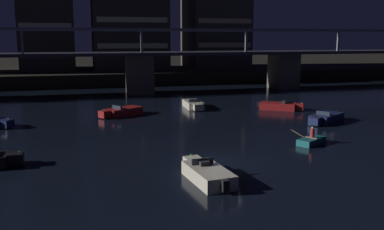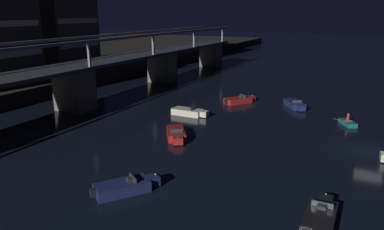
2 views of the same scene
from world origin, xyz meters
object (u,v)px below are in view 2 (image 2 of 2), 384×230
speedboat_near_left (189,112)px  speedboat_mid_center (239,100)px  river_bridge (74,79)px  dinghy_with_paddler (348,123)px  tower_east_tall (53,8)px  speedboat_mid_right (125,187)px  speedboat_near_right (320,217)px  speedboat_mid_left (176,134)px  speedboat_far_left (295,104)px

speedboat_near_left → speedboat_mid_center: bearing=-21.6°
river_bridge → dinghy_with_paddler: (8.37, -33.73, -3.87)m
river_bridge → tower_east_tall: size_ratio=4.28×
speedboat_mid_right → tower_east_tall: bearing=49.6°
speedboat_near_right → speedboat_mid_left: size_ratio=1.08×
speedboat_near_right → dinghy_with_paddler: (23.35, -0.04, -0.14)m
river_bridge → dinghy_with_paddler: size_ratio=35.31×
tower_east_tall → speedboat_near_left: (-14.55, -36.59, -13.17)m
river_bridge → tower_east_tall: tower_east_tall is taller
speedboat_near_right → speedboat_mid_center: same height
speedboat_near_left → speedboat_near_right: same height
tower_east_tall → speedboat_mid_right: bearing=-130.4°
speedboat_near_right → dinghy_with_paddler: size_ratio=1.85×
speedboat_mid_left → river_bridge: bearing=75.9°
speedboat_mid_right → dinghy_with_paddler: size_ratio=1.68×
tower_east_tall → speedboat_mid_right: size_ratio=4.90×
tower_east_tall → dinghy_with_paddler: (-10.27, -55.25, -13.31)m
speedboat_mid_left → speedboat_mid_right: (-12.43, -2.42, 0.00)m
speedboat_near_left → speedboat_far_left: size_ratio=1.08×
river_bridge → speedboat_mid_center: (13.25, -18.70, -3.73)m
speedboat_far_left → speedboat_near_left: bearing=131.4°
tower_east_tall → speedboat_near_right: (-33.62, -55.22, -13.17)m
tower_east_tall → speedboat_near_right: size_ratio=4.45×
speedboat_near_left → speedboat_mid_left: same height
speedboat_mid_center → dinghy_with_paddler: bearing=-108.0°
speedboat_mid_right → speedboat_far_left: size_ratio=0.98×
speedboat_far_left → river_bridge: bearing=118.2°
dinghy_with_paddler → speedboat_near_right: bearing=179.9°
river_bridge → speedboat_far_left: (14.20, -26.51, -3.73)m
speedboat_mid_center → speedboat_near_left: bearing=158.4°
river_bridge → speedboat_near_right: bearing=-114.0°
speedboat_near_right → speedboat_mid_left: 19.08m
tower_east_tall → speedboat_mid_left: bearing=-120.4°
dinghy_with_paddler → speedboat_mid_left: bearing=128.8°
tower_east_tall → speedboat_mid_right: tower_east_tall is taller
tower_east_tall → dinghy_with_paddler: tower_east_tall is taller
speedboat_mid_right → speedboat_far_left: same height
speedboat_mid_right → speedboat_far_left: 31.71m
tower_east_tall → speedboat_far_left: 50.00m
speedboat_mid_right → speedboat_far_left: bearing=-11.5°
tower_east_tall → speedboat_far_left: bearing=-95.3°
speedboat_near_right → speedboat_mid_right: size_ratio=1.10×
speedboat_mid_left → speedboat_mid_right: same height
speedboat_mid_right → dinghy_with_paddler: dinghy_with_paddler is taller
speedboat_near_left → speedboat_mid_center: same height
speedboat_near_left → speedboat_mid_center: (9.15, -3.63, 0.00)m
river_bridge → speedboat_mid_center: river_bridge is taller
speedboat_mid_center → speedboat_mid_right: bearing=-177.2°
speedboat_mid_right → speedboat_far_left: (31.08, -6.32, 0.00)m
speedboat_near_left → speedboat_far_left: (10.10, -11.44, 0.00)m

